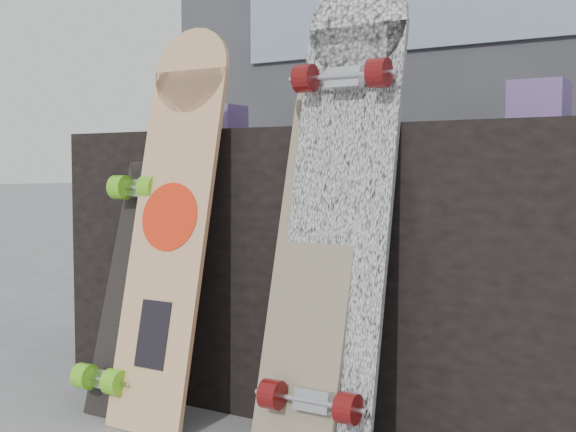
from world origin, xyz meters
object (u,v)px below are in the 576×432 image
Objects in this scene: vendor_table at (339,265)px; longboard_cascadia at (339,200)px; skateboard_dark at (132,266)px; longboard_geisha at (172,212)px; longboard_celtic at (316,239)px.

vendor_table is 0.46m from longboard_cascadia.
longboard_cascadia is 1.45× the size of skateboard_dark.
longboard_geisha is (-0.30, -0.41, 0.17)m from vendor_table.
longboard_cascadia reaches higher than vendor_table.
longboard_geisha is 0.23m from skateboard_dark.
longboard_geisha is at bearing -174.84° from longboard_cascadia.
longboard_geisha is 0.43m from longboard_celtic.
vendor_table is 1.97× the size of skateboard_dark.
vendor_table is 0.61m from skateboard_dark.
vendor_table is 0.53m from longboard_geisha.
longboard_celtic is 1.20× the size of skateboard_dark.
longboard_geisha reaches higher than longboard_celtic.
longboard_geisha reaches higher than vendor_table.
skateboard_dark is at bearing -139.02° from vendor_table.
longboard_celtic is at bearing 4.37° from longboard_geisha.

